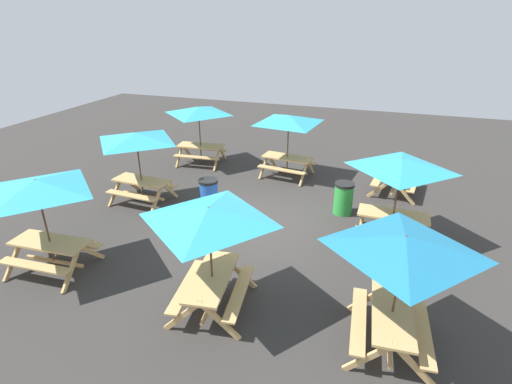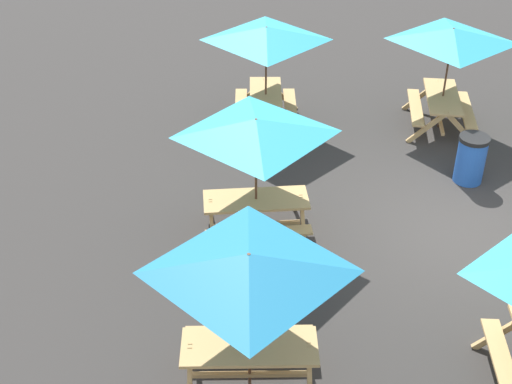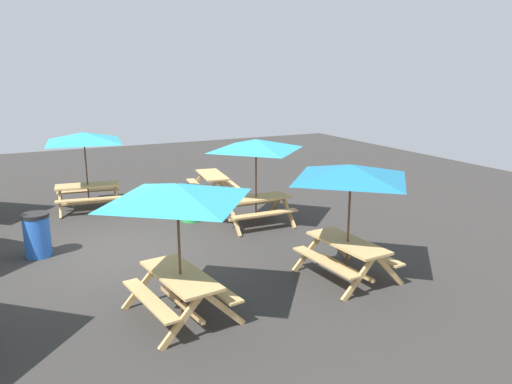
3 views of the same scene
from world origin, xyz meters
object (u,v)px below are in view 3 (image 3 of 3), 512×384
Objects in this scene: picnic_table_7 at (212,180)px; picnic_table_0 at (177,202)px; picnic_table_3 at (351,180)px; trash_bin_blue at (37,235)px; picnic_table_5 at (84,143)px; picnic_table_2 at (256,151)px; trash_bin_green at (191,203)px.

picnic_table_0 is at bearing -17.56° from picnic_table_7.
picnic_table_3 reaches higher than trash_bin_blue.
picnic_table_5 reaches higher than picnic_table_7.
picnic_table_2 is 5.14m from picnic_table_5.
trash_bin_green is at bearing 151.40° from picnic_table_0.
picnic_table_7 is (-0.05, -3.28, -1.43)m from picnic_table_2.
picnic_table_2 is 0.83× the size of picnic_table_5.
picnic_table_7 is 2.60m from trash_bin_green.
trash_bin_blue and trash_bin_green have the same top height.
picnic_table_3 is at bearing 83.54° from picnic_table_0.
picnic_table_3 is at bearing 143.41° from trash_bin_blue.
picnic_table_3 reaches higher than picnic_table_7.
picnic_table_0 is at bearing -92.26° from picnic_table_3.
picnic_table_3 is 8.35m from picnic_table_5.
picnic_table_3 is at bearing 91.79° from picnic_table_2.
picnic_table_2 is at bearing 6.78° from picnic_table_7.
trash_bin_green is at bearing -165.11° from trash_bin_blue.
picnic_table_5 is at bearing -85.55° from picnic_table_7.
picnic_table_5 reaches higher than trash_bin_blue.
picnic_table_5 is 4.04m from trash_bin_blue.
picnic_table_0 is 8.17m from picnic_table_7.
picnic_table_0 is 4.78m from trash_bin_blue.
picnic_table_0 is 1.00× the size of picnic_table_3.
picnic_table_3 is 6.90m from trash_bin_blue.
picnic_table_0 and picnic_table_5 have the same top height.
trash_bin_green is (1.42, -1.14, -1.49)m from picnic_table_2.
picnic_table_3 is at bearing 124.82° from picnic_table_5.
picnic_table_0 is 1.19× the size of picnic_table_7.
picnic_table_2 is 2.38× the size of trash_bin_blue.
picnic_table_0 is 5.24m from picnic_table_2.
trash_bin_green is (-1.96, -5.14, -1.49)m from picnic_table_0.
trash_bin_blue is (5.40, 3.19, -0.07)m from picnic_table_7.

